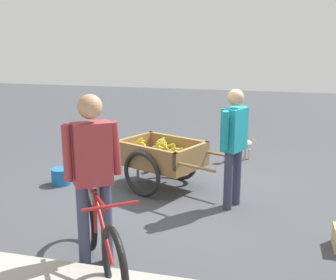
{
  "coord_description": "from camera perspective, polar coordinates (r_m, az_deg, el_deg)",
  "views": [
    {
      "loc": [
        -1.31,
        5.33,
        2.13
      ],
      "look_at": [
        0.08,
        -0.09,
        0.75
      ],
      "focal_mm": 44.93,
      "sensor_mm": 36.0,
      "label": 1
    }
  ],
  "objects": [
    {
      "name": "cyclist_person",
      "position": [
        3.88,
        -10.2,
        -3.5
      ],
      "size": [
        0.43,
        0.4,
        1.64
      ],
      "color": "#333851",
      "rests_on": "ground"
    },
    {
      "name": "ground_plane",
      "position": [
        5.89,
        0.57,
        -7.36
      ],
      "size": [
        24.0,
        24.0,
        0.0
      ],
      "primitive_type": "plane",
      "color": "#3D3F44"
    },
    {
      "name": "fruit_cart",
      "position": [
        6.01,
        -0.76,
        -2.49
      ],
      "size": [
        1.82,
        1.35,
        0.73
      ],
      "color": "olive",
      "rests_on": "ground"
    },
    {
      "name": "plastic_bucket",
      "position": [
        6.44,
        -14.25,
        -4.79
      ],
      "size": [
        0.29,
        0.29,
        0.24
      ],
      "primitive_type": "cylinder",
      "color": "#1966B2",
      "rests_on": "ground"
    },
    {
      "name": "vendor_person",
      "position": [
        5.27,
        8.95,
        0.17
      ],
      "size": [
        0.32,
        0.55,
        1.52
      ],
      "color": "#333851",
      "rests_on": "ground"
    },
    {
      "name": "bicycle",
      "position": [
        3.98,
        -9.3,
        -12.88
      ],
      "size": [
        1.06,
        1.35,
        0.85
      ],
      "color": "black",
      "rests_on": "ground"
    },
    {
      "name": "dog",
      "position": [
        7.53,
        9.75,
        -0.68
      ],
      "size": [
        0.52,
        0.49,
        0.4
      ],
      "color": "beige",
      "rests_on": "ground"
    }
  ]
}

